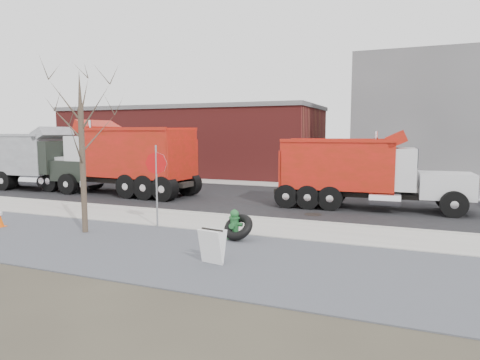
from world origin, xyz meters
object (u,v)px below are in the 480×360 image
at_px(truck_tire, 238,227).
at_px(dump_truck_red_b, 120,157).
at_px(stop_sign, 156,172).
at_px(dump_truck_red_a, 362,170).
at_px(dump_truck_grey, 33,158).
at_px(fire_hydrant, 234,226).
at_px(sandwich_board, 212,246).

bearing_deg(truck_tire, dump_truck_red_b, 144.58).
bearing_deg(truck_tire, stop_sign, 170.62).
bearing_deg(dump_truck_red_a, dump_truck_grey, 178.64).
distance_m(stop_sign, dump_truck_grey, 13.52).
height_order(stop_sign, dump_truck_grey, dump_truck_grey).
bearing_deg(truck_tire, fire_hydrant, 150.08).
xyz_separation_m(fire_hydrant, truck_tire, (0.17, -0.10, -0.01)).
relative_size(stop_sign, dump_truck_red_b, 0.30).
height_order(sandwich_board, dump_truck_red_a, dump_truck_red_a).
height_order(sandwich_board, dump_truck_grey, dump_truck_grey).
distance_m(sandwich_board, dump_truck_red_b, 13.58).
xyz_separation_m(truck_tire, dump_truck_red_b, (-9.54, 6.78, 1.55)).
height_order(truck_tire, stop_sign, stop_sign).
relative_size(dump_truck_red_b, dump_truck_grey, 1.20).
distance_m(stop_sign, dump_truck_red_a, 8.85).
height_order(dump_truck_red_a, dump_truck_red_b, dump_truck_red_b).
height_order(stop_sign, dump_truck_red_b, dump_truck_red_b).
bearing_deg(fire_hydrant, stop_sign, 171.42).
bearing_deg(dump_truck_red_a, dump_truck_red_b, 178.03).
bearing_deg(stop_sign, fire_hydrant, 2.56).
height_order(fire_hydrant, dump_truck_grey, dump_truck_grey).
xyz_separation_m(fire_hydrant, dump_truck_red_a, (2.96, 6.94, 1.25)).
distance_m(truck_tire, stop_sign, 3.59).
xyz_separation_m(fire_hydrant, sandwich_board, (0.48, -2.53, 0.04)).
xyz_separation_m(fire_hydrant, dump_truck_grey, (-15.19, 6.37, 1.37)).
bearing_deg(dump_truck_red_a, stop_sign, -135.83).
height_order(stop_sign, dump_truck_red_a, dump_truck_red_a).
bearing_deg(sandwich_board, truck_tire, 107.54).
xyz_separation_m(truck_tire, dump_truck_grey, (-15.36, 6.47, 1.38)).
height_order(fire_hydrant, truck_tire, fire_hydrant).
bearing_deg(dump_truck_red_b, dump_truck_red_a, -174.81).
relative_size(sandwich_board, dump_truck_grey, 0.11).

